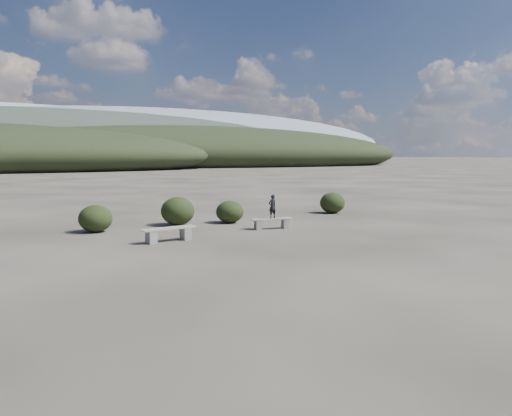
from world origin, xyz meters
TOP-DOWN VIEW (x-y plane):
  - ground at (0.00, 0.00)m, footprint 1200.00×1200.00m
  - bench_left at (-2.54, 4.78)m, footprint 1.89×0.76m
  - bench_right at (1.75, 5.82)m, footprint 1.67×0.56m
  - seated_person at (1.76, 5.81)m, footprint 0.36×0.27m
  - shrub_a at (-4.38, 7.90)m, footprint 1.21×1.21m
  - shrub_b at (-1.17, 8.33)m, footprint 1.32×1.32m
  - shrub_c at (0.97, 8.10)m, footprint 1.15×1.15m
  - shrub_e at (6.78, 9.20)m, footprint 1.20×1.20m
  - mountain_ridges at (-7.48, 339.06)m, footprint 500.00×400.00m

SIDE VIEW (x-z plane):
  - ground at x=0.00m, z-range 0.00..0.00m
  - bench_right at x=1.75m, z-range 0.04..0.45m
  - bench_left at x=-2.54m, z-range 0.05..0.51m
  - shrub_c at x=0.97m, z-range 0.00..0.92m
  - shrub_a at x=-4.38m, z-range 0.00..0.99m
  - shrub_e at x=6.78m, z-range 0.00..1.00m
  - shrub_b at x=-1.17m, z-range 0.00..1.14m
  - seated_person at x=1.76m, z-range 0.41..1.30m
  - mountain_ridges at x=-7.48m, z-range -17.16..38.84m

